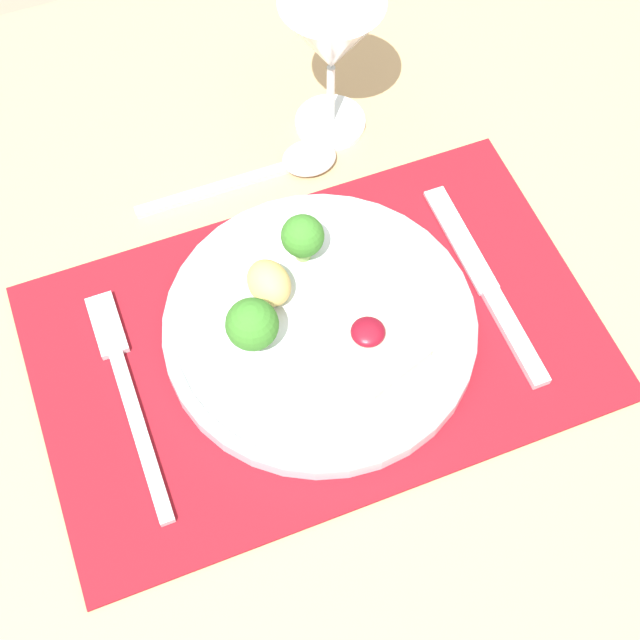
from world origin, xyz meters
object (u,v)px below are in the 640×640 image
object	(u,v)px
spoon	(288,165)
knife	(492,295)
dinner_plate	(318,322)
fork	(126,385)
wine_glass_near	(331,40)

from	to	relation	value
spoon	knife	bearing A→B (deg)	-61.08
dinner_plate	fork	size ratio (longest dim) A/B	1.24
spoon	wine_glass_near	bearing A→B (deg)	31.64
spoon	fork	bearing A→B (deg)	-142.00
dinner_plate	spoon	bearing A→B (deg)	78.14
fork	spoon	world-z (taller)	spoon
dinner_plate	knife	size ratio (longest dim) A/B	1.24
knife	spoon	bearing A→B (deg)	118.29
dinner_plate	spoon	world-z (taller)	dinner_plate
knife	wine_glass_near	distance (m)	0.27
dinner_plate	spoon	xyz separation A→B (m)	(0.04, 0.18, -0.01)
wine_glass_near	dinner_plate	bearing A→B (deg)	-114.00
fork	dinner_plate	bearing A→B (deg)	-2.71
fork	spoon	bearing A→B (deg)	39.52
dinner_plate	fork	bearing A→B (deg)	177.14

